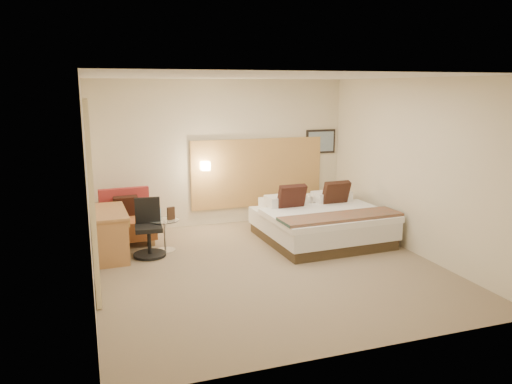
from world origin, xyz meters
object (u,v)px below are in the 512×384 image
object	(u,v)px
side_table	(165,234)
desk_chair	(149,233)
bed	(321,222)
lounge_chair	(127,222)
desk	(110,220)

from	to	relation	value
side_table	desk_chair	size ratio (longest dim) A/B	0.65
side_table	desk_chair	xyz separation A→B (m)	(-0.27, -0.14, 0.08)
bed	lounge_chair	xyz separation A→B (m)	(-3.11, 0.97, 0.04)
desk	side_table	bearing A→B (deg)	-1.65
lounge_chair	desk_chair	xyz separation A→B (m)	(0.26, -0.83, 0.01)
bed	lounge_chair	bearing A→B (deg)	162.59
desk_chair	desk	bearing A→B (deg)	163.28
desk	desk_chair	size ratio (longest dim) A/B	1.33
bed	lounge_chair	world-z (taller)	bed
bed	side_table	bearing A→B (deg)	173.56
lounge_chair	side_table	size ratio (longest dim) A/B	1.54
side_table	desk_chair	distance (m)	0.31
lounge_chair	side_table	bearing A→B (deg)	-52.54
desk	desk_chair	xyz separation A→B (m)	(0.56, -0.17, -0.21)
side_table	desk_chair	world-z (taller)	desk_chair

